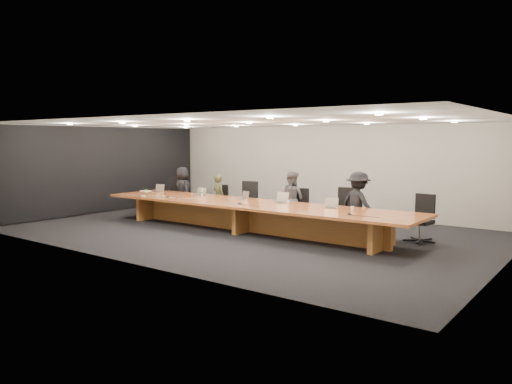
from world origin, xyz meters
The scene contains 29 objects.
ground centered at (0.00, 0.00, 0.00)m, with size 12.00×12.00×0.00m, color black.
back_wall centered at (0.00, 4.00, 1.40)m, with size 12.00×0.02×2.80m, color beige.
left_wall_panel centered at (-5.94, 0.00, 1.37)m, with size 0.08×7.84×2.74m, color black.
conference_table centered at (0.00, 0.00, 0.52)m, with size 9.00×1.80×0.75m.
chair_far_left centered at (-4.04, 1.22, 0.59)m, with size 0.60×0.60×1.17m, color black, non-canonical shape.
chair_left centered at (-2.07, 1.17, 0.51)m, with size 0.52×0.52×1.03m, color black, non-canonical shape.
chair_mid_left centered at (-1.04, 1.25, 0.59)m, with size 0.60×0.60×1.18m, color black, non-canonical shape.
chair_mid_right centered at (0.75, 1.15, 0.54)m, with size 0.55×0.55×1.09m, color black, non-canonical shape.
chair_right centered at (2.07, 1.24, 0.59)m, with size 0.60×0.60×1.17m, color black, non-canonical shape.
chair_far_right centered at (3.98, 1.30, 0.57)m, with size 0.58×0.58×1.13m, color black, non-canonical shape.
person_a centered at (-3.65, 1.25, 0.75)m, with size 0.73×0.47×1.49m, color black.
person_b centered at (-2.02, 1.15, 0.66)m, with size 0.48×0.32×1.32m, color #36361D.
person_c centered at (0.53, 1.20, 0.76)m, with size 0.74×0.57×1.52m, color #4D4D4F.
person_d centered at (2.49, 1.15, 0.79)m, with size 1.02×0.59×1.59m, color black.
laptop_a centered at (-3.83, 0.36, 0.88)m, with size 0.32×0.23×0.25m, color #C3B495, non-canonical shape.
laptop_b centered at (-2.14, 0.43, 0.87)m, with size 0.31×0.22×0.24m, color tan, non-canonical shape.
laptop_c centered at (-0.55, 0.40, 0.87)m, with size 0.31×0.22×0.24m, color #B7A68C, non-canonical shape.
laptop_d centered at (0.68, 0.40, 0.89)m, with size 0.37×0.27×0.29m, color #C0AB93, non-canonical shape.
laptop_e centered at (2.17, 0.33, 0.88)m, with size 0.32×0.23×0.25m, color tan, non-canonical shape.
water_bottle centered at (-1.91, 0.29, 0.86)m, with size 0.07×0.07×0.23m, color #A9B9B3.
amber_mug centered at (-2.31, 0.14, 0.80)m, with size 0.07×0.07×0.09m, color #673012.
paper_cup_near centered at (0.93, 0.40, 0.79)m, with size 0.07×0.07×0.08m, color silver.
paper_cup_far centered at (2.75, 0.30, 0.80)m, with size 0.08×0.08×0.09m, color silver.
notepad centered at (-4.35, 0.33, 0.76)m, with size 0.28×0.23×0.02m, color silver.
lime_gadget centered at (-4.33, 0.34, 0.78)m, with size 0.14×0.08×0.02m, color green.
av_box centered at (-3.38, -0.62, 0.76)m, with size 0.18×0.13×0.03m, color #B3B2B7.
mic_left centered at (-2.59, -0.39, 0.77)m, with size 0.13×0.13×0.03m, color black.
mic_center centered at (-0.01, -0.37, 0.77)m, with size 0.13×0.13×0.03m, color black.
mic_right centered at (2.99, -0.33, 0.77)m, with size 0.13×0.13×0.03m, color black.
Camera 1 is at (7.74, -10.05, 2.35)m, focal length 35.00 mm.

